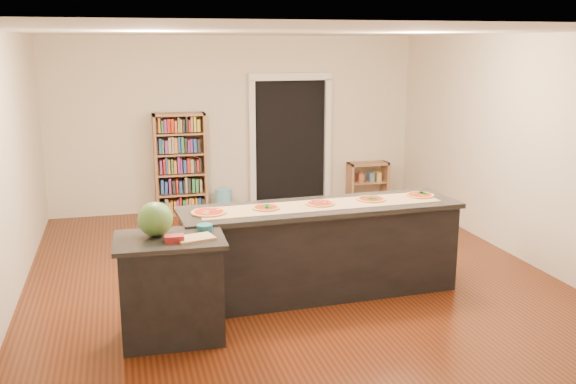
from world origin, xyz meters
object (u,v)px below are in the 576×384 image
object	(u,v)px
bookshelf	(180,164)
side_counter	(171,288)
kitchen_island	(321,249)
low_shelf	(368,182)
watermelon	(155,219)
waste_bin	(223,201)

from	to	relation	value
bookshelf	side_counter	bearing A→B (deg)	-96.74
kitchen_island	low_shelf	size ratio (longest dim) A/B	4.39
watermelon	bookshelf	bearing A→B (deg)	81.73
kitchen_island	side_counter	xyz separation A→B (m)	(-1.66, -0.70, -0.01)
kitchen_island	waste_bin	distance (m)	3.72
bookshelf	watermelon	distance (m)	4.45
kitchen_island	low_shelf	bearing A→B (deg)	59.02
side_counter	waste_bin	bearing A→B (deg)	76.56
low_shelf	waste_bin	bearing A→B (deg)	-177.64
bookshelf	kitchen_island	bearing A→B (deg)	-73.36
side_counter	kitchen_island	bearing A→B (deg)	24.60
side_counter	waste_bin	xyz separation A→B (m)	(1.19, 4.37, -0.30)
side_counter	low_shelf	size ratio (longest dim) A/B	1.43
kitchen_island	waste_bin	bearing A→B (deg)	94.93
kitchen_island	side_counter	world-z (taller)	kitchen_island
waste_bin	side_counter	bearing A→B (deg)	-105.18
bookshelf	watermelon	xyz separation A→B (m)	(-0.64, -4.39, 0.32)
side_counter	bookshelf	xyz separation A→B (m)	(0.53, 4.48, 0.32)
side_counter	waste_bin	distance (m)	4.54
side_counter	bookshelf	world-z (taller)	bookshelf
kitchen_island	bookshelf	xyz separation A→B (m)	(-1.13, 3.78, 0.31)
kitchen_island	watermelon	distance (m)	1.97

